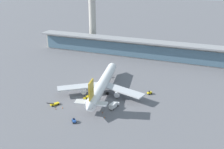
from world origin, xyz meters
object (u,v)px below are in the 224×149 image
object	(u,v)px
service_truck_near_nose_white	(114,105)
service_truck_by_tail_blue	(74,121)
safety_cone_delta	(90,107)
safety_cone_echo	(103,112)
control_tower	(92,4)
safety_cone_bravo	(56,109)
airliner_on_stand	(102,84)
service_truck_on_taxiway_yellow	(87,97)
service_truck_under_wing_yellow	(54,104)
safety_cone_alpha	(63,108)
safety_cone_charlie	(105,117)
service_truck_mid_apron_yellow	(150,93)

from	to	relation	value
service_truck_near_nose_white	service_truck_by_tail_blue	xyz separation A→B (m)	(-12.96, -19.69, -0.82)
safety_cone_delta	safety_cone_echo	size ratio (longest dim) A/B	1.00
service_truck_by_tail_blue	safety_cone_echo	world-z (taller)	service_truck_by_tail_blue
control_tower	safety_cone_bravo	distance (m)	125.34
control_tower	airliner_on_stand	bearing A→B (deg)	-61.63
safety_cone_bravo	service_truck_on_taxiway_yellow	bearing A→B (deg)	60.43
service_truck_under_wing_yellow	safety_cone_echo	world-z (taller)	service_truck_under_wing_yellow
service_truck_under_wing_yellow	service_truck_by_tail_blue	distance (m)	21.18
service_truck_by_tail_blue	control_tower	bearing A→B (deg)	111.10
service_truck_on_taxiway_yellow	safety_cone_echo	distance (m)	18.89
safety_cone_alpha	safety_cone_bravo	bearing A→B (deg)	-143.61
control_tower	safety_cone_alpha	world-z (taller)	control_tower
safety_cone_charlie	service_truck_by_tail_blue	bearing A→B (deg)	-143.64
control_tower	safety_cone_delta	xyz separation A→B (m)	(47.89, -106.44, -40.06)
airliner_on_stand	safety_cone_echo	world-z (taller)	airliner_on_stand
service_truck_on_taxiway_yellow	safety_cone_delta	bearing A→B (deg)	-55.28
service_truck_near_nose_white	service_truck_mid_apron_yellow	xyz separation A→B (m)	(13.94, 23.12, -0.82)
safety_cone_alpha	safety_cone_echo	world-z (taller)	same
service_truck_by_tail_blue	safety_cone_delta	size ratio (longest dim) A/B	4.68
service_truck_under_wing_yellow	safety_cone_alpha	xyz separation A→B (m)	(5.90, -1.30, -0.49)
service_truck_on_taxiway_yellow	service_truck_near_nose_white	bearing A→B (deg)	-14.74
airliner_on_stand	service_truck_mid_apron_yellow	distance (m)	28.37
service_truck_near_nose_white	safety_cone_bravo	xyz separation A→B (m)	(-28.09, -12.23, -1.37)
service_truck_on_taxiway_yellow	safety_cone_echo	world-z (taller)	service_truck_on_taxiway_yellow
airliner_on_stand	safety_cone_delta	world-z (taller)	airliner_on_stand
service_truck_by_tail_blue	safety_cone_alpha	distance (m)	15.58
safety_cone_bravo	safety_cone_charlie	world-z (taller)	same
service_truck_by_tail_blue	safety_cone_echo	size ratio (longest dim) A/B	4.68
service_truck_near_nose_white	safety_cone_alpha	bearing A→B (deg)	-158.14
airliner_on_stand	safety_cone_alpha	distance (m)	28.28
safety_cone_echo	service_truck_mid_apron_yellow	bearing A→B (deg)	59.72
safety_cone_bravo	control_tower	bearing A→B (deg)	105.58
safety_cone_alpha	safety_cone_delta	world-z (taller)	same
safety_cone_alpha	safety_cone_charlie	world-z (taller)	same
service_truck_near_nose_white	service_truck_mid_apron_yellow	bearing A→B (deg)	58.91
service_truck_mid_apron_yellow	service_truck_by_tail_blue	size ratio (longest dim) A/B	1.00
control_tower	safety_cone_alpha	distance (m)	124.20
service_truck_near_nose_white	safety_cone_bravo	distance (m)	30.67
service_truck_near_nose_white	safety_cone_alpha	distance (m)	27.23
service_truck_mid_apron_yellow	service_truck_under_wing_yellow	bearing A→B (deg)	-144.68
service_truck_near_nose_white	safety_cone_bravo	bearing A→B (deg)	-156.48
service_truck_mid_apron_yellow	safety_cone_alpha	size ratio (longest dim) A/B	4.67
airliner_on_stand	safety_cone_charlie	distance (m)	28.55
safety_cone_charlie	safety_cone_delta	bearing A→B (deg)	150.53
service_truck_under_wing_yellow	control_tower	xyz separation A→B (m)	(-28.84, 111.01, 39.57)
service_truck_on_taxiway_yellow	safety_cone_delta	distance (m)	11.09
service_truck_by_tail_blue	service_truck_under_wing_yellow	bearing A→B (deg)	149.16
airliner_on_stand	safety_cone_charlie	world-z (taller)	airliner_on_stand
service_truck_mid_apron_yellow	safety_cone_alpha	xyz separation A→B (m)	(-39.18, -33.24, -0.56)
service_truck_near_nose_white	service_truck_on_taxiway_yellow	world-z (taller)	service_truck_near_nose_white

